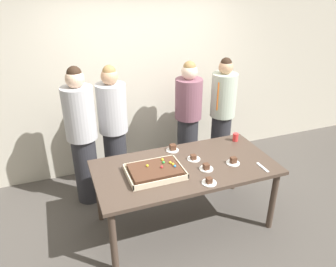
{
  "coord_description": "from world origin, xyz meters",
  "views": [
    {
      "loc": [
        -1.23,
        -2.76,
        2.65
      ],
      "look_at": [
        -0.14,
        0.15,
        1.14
      ],
      "focal_mm": 34.53,
      "sensor_mm": 36.0,
      "label": 1
    }
  ],
  "objects_px": {
    "sheet_cake": "(155,171)",
    "person_serving_front": "(114,128)",
    "drink_cup_nearest": "(235,137)",
    "person_striped_tie_right": "(82,136)",
    "plated_slice_far_left": "(206,168)",
    "person_far_right_suit": "(222,116)",
    "person_green_shirt_behind": "(188,119)",
    "cake_server_utensil": "(263,167)",
    "plated_slice_near_left": "(173,148)",
    "plated_slice_center_front": "(194,158)",
    "party_table": "(185,172)",
    "plated_slice_far_right": "(209,182)",
    "plated_slice_near_right": "(233,162)"
  },
  "relations": [
    {
      "from": "sheet_cake",
      "to": "person_serving_front",
      "type": "height_order",
      "value": "person_serving_front"
    },
    {
      "from": "drink_cup_nearest",
      "to": "person_striped_tie_right",
      "type": "bearing_deg",
      "value": 163.42
    },
    {
      "from": "plated_slice_far_left",
      "to": "person_serving_front",
      "type": "relative_size",
      "value": 0.09
    },
    {
      "from": "sheet_cake",
      "to": "person_far_right_suit",
      "type": "distance_m",
      "value": 1.64
    },
    {
      "from": "drink_cup_nearest",
      "to": "person_green_shirt_behind",
      "type": "relative_size",
      "value": 0.06
    },
    {
      "from": "person_far_right_suit",
      "to": "cake_server_utensil",
      "type": "bearing_deg",
      "value": 45.22
    },
    {
      "from": "drink_cup_nearest",
      "to": "plated_slice_near_left",
      "type": "bearing_deg",
      "value": 177.39
    },
    {
      "from": "sheet_cake",
      "to": "plated_slice_center_front",
      "type": "distance_m",
      "value": 0.52
    },
    {
      "from": "party_table",
      "to": "plated_slice_center_front",
      "type": "relative_size",
      "value": 13.19
    },
    {
      "from": "plated_slice_far_left",
      "to": "party_table",
      "type": "bearing_deg",
      "value": 141.29
    },
    {
      "from": "plated_slice_far_left",
      "to": "cake_server_utensil",
      "type": "bearing_deg",
      "value": -17.04
    },
    {
      "from": "person_serving_front",
      "to": "person_striped_tie_right",
      "type": "relative_size",
      "value": 0.96
    },
    {
      "from": "plated_slice_far_right",
      "to": "person_striped_tie_right",
      "type": "relative_size",
      "value": 0.08
    },
    {
      "from": "party_table",
      "to": "person_serving_front",
      "type": "xyz_separation_m",
      "value": [
        -0.56,
        1.06,
        0.17
      ]
    },
    {
      "from": "plated_slice_far_left",
      "to": "person_far_right_suit",
      "type": "distance_m",
      "value": 1.33
    },
    {
      "from": "person_serving_front",
      "to": "plated_slice_far_left",
      "type": "bearing_deg",
      "value": 21.4
    },
    {
      "from": "plated_slice_near_right",
      "to": "person_striped_tie_right",
      "type": "xyz_separation_m",
      "value": [
        -1.5,
        1.01,
        0.1
      ]
    },
    {
      "from": "sheet_cake",
      "to": "plated_slice_far_right",
      "type": "relative_size",
      "value": 3.89
    },
    {
      "from": "drink_cup_nearest",
      "to": "person_serving_front",
      "type": "distance_m",
      "value": 1.57
    },
    {
      "from": "drink_cup_nearest",
      "to": "person_far_right_suit",
      "type": "bearing_deg",
      "value": 77.32
    },
    {
      "from": "plated_slice_far_right",
      "to": "plated_slice_center_front",
      "type": "height_order",
      "value": "plated_slice_far_right"
    },
    {
      "from": "plated_slice_far_left",
      "to": "drink_cup_nearest",
      "type": "xyz_separation_m",
      "value": [
        0.65,
        0.48,
        0.03
      ]
    },
    {
      "from": "person_striped_tie_right",
      "to": "person_green_shirt_behind",
      "type": "bearing_deg",
      "value": 62.01
    },
    {
      "from": "cake_server_utensil",
      "to": "party_table",
      "type": "bearing_deg",
      "value": 157.08
    },
    {
      "from": "party_table",
      "to": "plated_slice_near_right",
      "type": "height_order",
      "value": "plated_slice_near_right"
    },
    {
      "from": "plated_slice_far_right",
      "to": "plated_slice_far_left",
      "type": "bearing_deg",
      "value": 69.8
    },
    {
      "from": "plated_slice_near_right",
      "to": "cake_server_utensil",
      "type": "height_order",
      "value": "plated_slice_near_right"
    },
    {
      "from": "sheet_cake",
      "to": "person_green_shirt_behind",
      "type": "xyz_separation_m",
      "value": [
        0.85,
        1.07,
        0.04
      ]
    },
    {
      "from": "cake_server_utensil",
      "to": "person_striped_tie_right",
      "type": "xyz_separation_m",
      "value": [
        -1.75,
        1.2,
        0.12
      ]
    },
    {
      "from": "sheet_cake",
      "to": "plated_slice_far_right",
      "type": "distance_m",
      "value": 0.57
    },
    {
      "from": "drink_cup_nearest",
      "to": "person_serving_front",
      "type": "xyz_separation_m",
      "value": [
        -1.39,
        0.72,
        0.04
      ]
    },
    {
      "from": "person_green_shirt_behind",
      "to": "plated_slice_far_right",
      "type": "bearing_deg",
      "value": 22.83
    },
    {
      "from": "plated_slice_far_left",
      "to": "person_green_shirt_behind",
      "type": "bearing_deg",
      "value": 75.55
    },
    {
      "from": "plated_slice_near_right",
      "to": "plated_slice_far_left",
      "type": "xyz_separation_m",
      "value": [
        -0.33,
        -0.01,
        -0.0
      ]
    },
    {
      "from": "plated_slice_far_right",
      "to": "person_serving_front",
      "type": "xyz_separation_m",
      "value": [
        -0.65,
        1.44,
        0.07
      ]
    },
    {
      "from": "plated_slice_near_right",
      "to": "sheet_cake",
      "type": "bearing_deg",
      "value": 173.63
    },
    {
      "from": "person_serving_front",
      "to": "sheet_cake",
      "type": "bearing_deg",
      "value": 0.06
    },
    {
      "from": "plated_slice_near_right",
      "to": "plated_slice_center_front",
      "type": "bearing_deg",
      "value": 148.38
    },
    {
      "from": "plated_slice_near_left",
      "to": "plated_slice_center_front",
      "type": "xyz_separation_m",
      "value": [
        0.15,
        -0.28,
        -0.01
      ]
    },
    {
      "from": "person_green_shirt_behind",
      "to": "person_striped_tie_right",
      "type": "distance_m",
      "value": 1.48
    },
    {
      "from": "drink_cup_nearest",
      "to": "plated_slice_far_right",
      "type": "bearing_deg",
      "value": -135.52
    },
    {
      "from": "plated_slice_near_left",
      "to": "plated_slice_center_front",
      "type": "relative_size",
      "value": 1.0
    },
    {
      "from": "plated_slice_far_left",
      "to": "plated_slice_far_right",
      "type": "distance_m",
      "value": 0.26
    },
    {
      "from": "plated_slice_center_front",
      "to": "drink_cup_nearest",
      "type": "height_order",
      "value": "drink_cup_nearest"
    },
    {
      "from": "drink_cup_nearest",
      "to": "person_far_right_suit",
      "type": "xyz_separation_m",
      "value": [
        0.13,
        0.59,
        0.04
      ]
    },
    {
      "from": "sheet_cake",
      "to": "person_green_shirt_behind",
      "type": "height_order",
      "value": "person_green_shirt_behind"
    },
    {
      "from": "sheet_cake",
      "to": "person_striped_tie_right",
      "type": "xyz_separation_m",
      "value": [
        -0.62,
        0.92,
        0.09
      ]
    },
    {
      "from": "plated_slice_near_right",
      "to": "person_striped_tie_right",
      "type": "distance_m",
      "value": 1.81
    },
    {
      "from": "sheet_cake",
      "to": "drink_cup_nearest",
      "type": "distance_m",
      "value": 1.25
    },
    {
      "from": "cake_server_utensil",
      "to": "person_striped_tie_right",
      "type": "height_order",
      "value": "person_striped_tie_right"
    }
  ]
}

